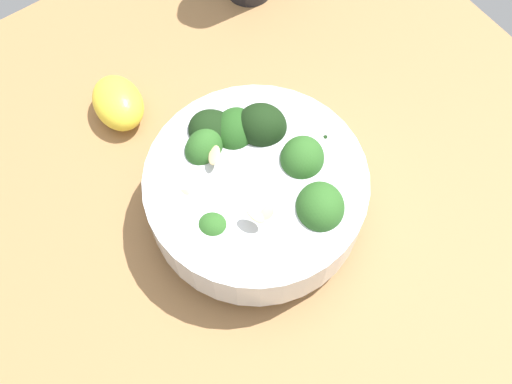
# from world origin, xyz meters

# --- Properties ---
(ground_plane) EXTENTS (0.63, 0.63, 0.05)m
(ground_plane) POSITION_xyz_m (0.00, 0.00, -0.02)
(ground_plane) COLOR #996D42
(bowl_of_broccoli) EXTENTS (0.18, 0.18, 0.09)m
(bowl_of_broccoli) POSITION_xyz_m (-0.01, -0.02, 0.04)
(bowl_of_broccoli) COLOR white
(bowl_of_broccoli) RESTS_ON ground_plane
(lemon_wedge) EXTENTS (0.05, 0.07, 0.04)m
(lemon_wedge) POSITION_xyz_m (-0.06, 0.14, 0.02)
(lemon_wedge) COLOR yellow
(lemon_wedge) RESTS_ON ground_plane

